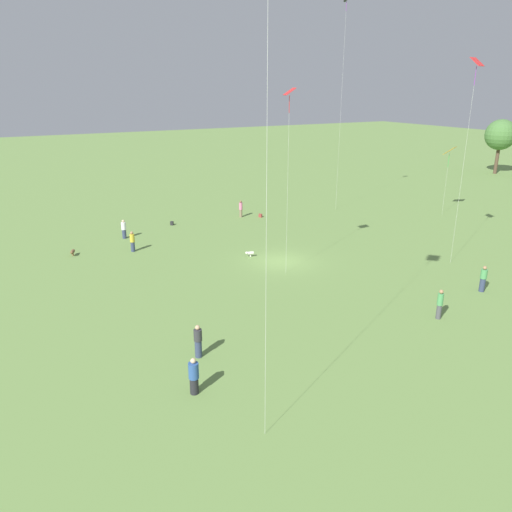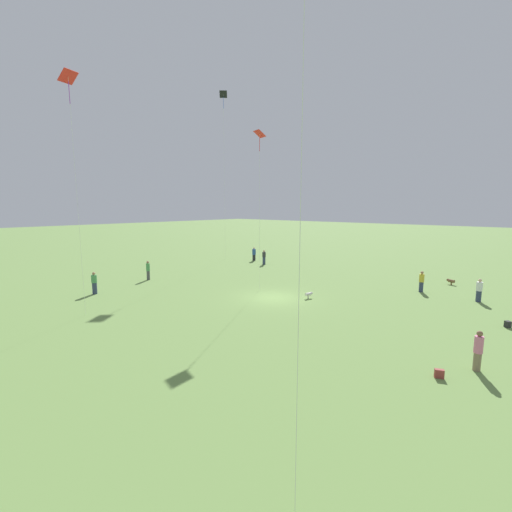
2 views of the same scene
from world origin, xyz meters
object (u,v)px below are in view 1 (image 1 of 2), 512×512
(person_0, at_px, (241,209))
(picnic_bag_1, at_px, (260,216))
(person_1, at_px, (194,376))
(dog_0, at_px, (72,252))
(person_4, at_px, (198,341))
(person_3, at_px, (440,304))
(person_5, at_px, (124,229))
(picnic_bag_0, at_px, (172,223))
(person_6, at_px, (483,279))
(person_2, at_px, (132,242))
(dog_1, at_px, (250,253))
(kite_4, at_px, (345,25))
(kite_1, at_px, (476,72))
(kite_3, at_px, (289,102))
(kite_0, at_px, (450,152))

(person_0, bearing_deg, picnic_bag_1, -122.32)
(person_1, height_order, dog_0, person_1)
(person_4, bearing_deg, person_0, 176.60)
(person_3, relative_size, person_5, 1.07)
(person_0, bearing_deg, picnic_bag_0, 85.05)
(person_6, xyz_separation_m, picnic_bag_1, (-24.31, -3.21, -0.70))
(person_2, distance_m, person_6, 26.50)
(person_2, relative_size, dog_1, 2.56)
(person_5, xyz_separation_m, kite_4, (0.07, 23.50, 17.77))
(kite_4, relative_size, dog_1, 31.49)
(kite_1, bearing_deg, dog_0, 179.00)
(person_1, bearing_deg, kite_1, 2.73)
(kite_1, xyz_separation_m, kite_3, (-4.21, -12.37, -1.86))
(dog_0, height_order, dog_1, dog_0)
(kite_3, bearing_deg, dog_1, -111.43)
(dog_0, distance_m, picnic_bag_1, 19.64)
(person_6, xyz_separation_m, kite_0, (-16.13, 14.40, 5.69))
(dog_0, relative_size, picnic_bag_0, 1.89)
(person_4, distance_m, kite_3, 17.03)
(person_4, bearing_deg, dog_0, -143.83)
(kite_4, distance_m, dog_0, 33.91)
(person_0, bearing_deg, person_3, 176.75)
(person_2, distance_m, person_3, 24.31)
(picnic_bag_1, bearing_deg, kite_3, -22.81)
(person_2, distance_m, kite_4, 30.01)
(person_0, height_order, kite_1, kite_1)
(person_6, distance_m, dog_1, 17.04)
(picnic_bag_0, bearing_deg, kite_4, 82.83)
(person_2, height_order, picnic_bag_0, person_2)
(person_5, relative_size, picnic_bag_0, 4.51)
(kite_0, height_order, kite_4, kite_4)
(dog_1, height_order, picnic_bag_1, dog_1)
(person_0, distance_m, kite_0, 22.18)
(kite_0, relative_size, kite_4, 0.33)
(person_4, xyz_separation_m, picnic_bag_1, (-23.10, 16.53, -0.69))
(kite_0, relative_size, dog_1, 10.54)
(kite_4, bearing_deg, kite_3, 52.64)
(dog_0, bearing_deg, person_3, 147.80)
(kite_1, distance_m, picnic_bag_0, 29.11)
(person_2, relative_size, picnic_bag_1, 4.34)
(person_6, xyz_separation_m, kite_1, (-4.97, 2.80, 12.93))
(kite_4, distance_m, picnic_bag_1, 20.58)
(person_1, relative_size, person_4, 1.00)
(person_3, height_order, kite_1, kite_1)
(dog_1, bearing_deg, kite_1, -108.18)
(person_1, height_order, kite_1, kite_1)
(person_4, relative_size, dog_1, 2.62)
(kite_1, distance_m, kite_3, 13.20)
(person_5, distance_m, kite_3, 19.86)
(person_2, bearing_deg, picnic_bag_0, 34.59)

